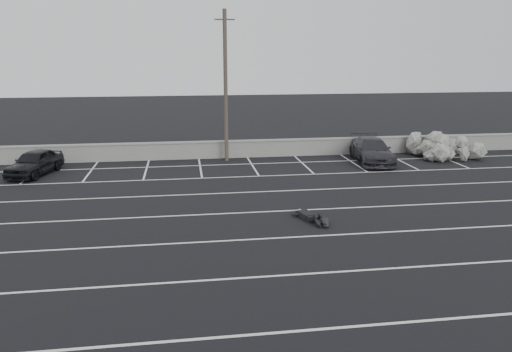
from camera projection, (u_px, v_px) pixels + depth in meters
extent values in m
plane|color=black|center=(270.00, 238.00, 17.52)|extent=(120.00, 120.00, 0.00)
cube|color=gray|center=(231.00, 150.00, 30.84)|extent=(50.00, 0.35, 1.00)
cube|color=gray|center=(231.00, 141.00, 30.71)|extent=(50.00, 0.45, 0.08)
cube|color=silver|center=(313.00, 330.00, 11.76)|extent=(36.00, 0.10, 0.01)
cube|color=silver|center=(287.00, 275.00, 14.64)|extent=(36.00, 0.10, 0.01)
cube|color=silver|center=(270.00, 238.00, 17.52)|extent=(36.00, 0.10, 0.01)
cube|color=silver|center=(257.00, 212.00, 20.40)|extent=(36.00, 0.10, 0.01)
cube|color=silver|center=(248.00, 192.00, 23.28)|extent=(36.00, 0.10, 0.01)
cube|color=silver|center=(240.00, 177.00, 26.16)|extent=(36.00, 0.10, 0.01)
cube|color=silver|center=(234.00, 164.00, 29.04)|extent=(36.00, 0.10, 0.01)
cube|color=silver|center=(34.00, 173.00, 27.01)|extent=(0.10, 5.00, 0.01)
cube|color=silver|center=(91.00, 171.00, 27.43)|extent=(0.10, 5.00, 0.01)
cube|color=silver|center=(146.00, 169.00, 27.85)|extent=(0.10, 5.00, 0.01)
cube|color=silver|center=(200.00, 167.00, 28.28)|extent=(0.10, 5.00, 0.01)
cube|color=silver|center=(253.00, 166.00, 28.70)|extent=(0.10, 5.00, 0.01)
cube|color=silver|center=(303.00, 164.00, 29.12)|extent=(0.10, 5.00, 0.01)
cube|color=silver|center=(353.00, 162.00, 29.55)|extent=(0.10, 5.00, 0.01)
cube|color=silver|center=(401.00, 161.00, 29.97)|extent=(0.10, 5.00, 0.01)
cube|color=silver|center=(447.00, 159.00, 30.39)|extent=(0.10, 5.00, 0.01)
imported|color=black|center=(35.00, 162.00, 26.47)|extent=(2.58, 4.22, 1.34)
imported|color=#27262C|center=(372.00, 151.00, 29.47)|extent=(2.59, 5.08, 1.41)
cylinder|color=#4C4238|center=(226.00, 87.00, 29.09)|extent=(0.23, 0.23, 8.74)
cube|color=#4C4238|center=(225.00, 19.00, 28.17)|extent=(1.16, 0.08, 0.08)
cylinder|color=#252527|center=(378.00, 151.00, 31.00)|extent=(0.64, 0.64, 0.79)
cylinder|color=#252527|center=(378.00, 144.00, 30.90)|extent=(0.71, 0.71, 0.04)
cube|color=black|center=(326.00, 223.00, 18.88)|extent=(0.40, 0.79, 0.02)
cube|color=#252527|center=(326.00, 221.00, 19.13)|extent=(0.16, 0.09, 0.04)
cube|color=#252527|center=(326.00, 226.00, 18.64)|extent=(0.16, 0.09, 0.04)
cylinder|color=black|center=(323.00, 222.00, 19.15)|extent=(0.04, 0.06, 0.05)
cylinder|color=black|center=(328.00, 222.00, 19.12)|extent=(0.04, 0.06, 0.05)
cylinder|color=black|center=(323.00, 226.00, 18.66)|extent=(0.04, 0.06, 0.05)
cylinder|color=black|center=(328.00, 227.00, 18.63)|extent=(0.04, 0.06, 0.05)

